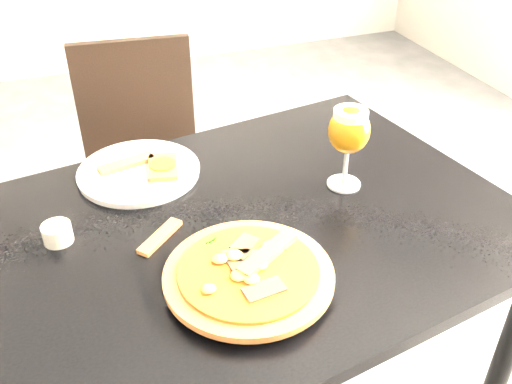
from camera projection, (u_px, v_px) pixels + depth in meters
name	position (u px, v px, depth m)	size (l,w,h in m)	color
dining_table	(228.00, 262.00, 1.20)	(1.31, 0.98, 0.75)	black
chair_far	(145.00, 165.00, 1.88)	(0.44, 0.44, 0.86)	black
plate_main	(253.00, 272.00, 1.03)	(0.28, 0.28, 0.02)	silver
pizza	(249.00, 273.00, 1.00)	(0.30, 0.30, 0.03)	brown
plate_second	(139.00, 172.00, 1.31)	(0.28, 0.28, 0.01)	silver
crust_scraps	(151.00, 165.00, 1.31)	(0.19, 0.13, 0.02)	brown
loose_crust	(160.00, 237.00, 1.12)	(0.12, 0.03, 0.01)	brown
sauce_cup	(57.00, 233.00, 1.11)	(0.06, 0.06, 0.04)	beige
beer_glass	(349.00, 131.00, 1.21)	(0.09, 0.09, 0.19)	silver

